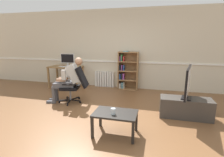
% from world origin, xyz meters
% --- Properties ---
extents(ground_plane, '(18.00, 18.00, 0.00)m').
position_xyz_m(ground_plane, '(0.00, 0.00, 0.00)').
color(ground_plane, brown).
extents(back_wall, '(12.00, 0.13, 2.70)m').
position_xyz_m(back_wall, '(0.00, 2.65, 1.35)').
color(back_wall, beige).
rests_on(back_wall, ground_plane).
extents(computer_desk, '(1.14, 0.63, 0.76)m').
position_xyz_m(computer_desk, '(-1.90, 2.15, 0.64)').
color(computer_desk, olive).
rests_on(computer_desk, ground_plane).
extents(imac_monitor, '(0.52, 0.14, 0.44)m').
position_xyz_m(imac_monitor, '(-1.85, 2.23, 1.01)').
color(imac_monitor, silver).
rests_on(imac_monitor, computer_desk).
extents(keyboard, '(0.40, 0.12, 0.02)m').
position_xyz_m(keyboard, '(-1.85, 2.01, 0.77)').
color(keyboard, silver).
rests_on(keyboard, computer_desk).
extents(computer_mouse, '(0.06, 0.10, 0.03)m').
position_xyz_m(computer_mouse, '(-1.57, 2.03, 0.77)').
color(computer_mouse, white).
rests_on(computer_mouse, computer_desk).
extents(bookshelf, '(0.67, 0.29, 1.31)m').
position_xyz_m(bookshelf, '(0.26, 2.44, 0.63)').
color(bookshelf, olive).
rests_on(bookshelf, ground_plane).
extents(radiator, '(0.70, 0.08, 0.56)m').
position_xyz_m(radiator, '(-0.58, 2.54, 0.28)').
color(radiator, white).
rests_on(radiator, ground_plane).
extents(office_chair, '(0.81, 0.64, 0.97)m').
position_xyz_m(office_chair, '(-0.84, 0.77, 0.52)').
color(office_chair, black).
rests_on(office_chair, ground_plane).
extents(person_seated, '(1.01, 0.50, 1.22)m').
position_xyz_m(person_seated, '(-1.02, 0.73, 0.65)').
color(person_seated, '#4C4C51').
rests_on(person_seated, ground_plane).
extents(tv_stand, '(1.08, 0.43, 0.43)m').
position_xyz_m(tv_stand, '(1.90, 0.51, 0.22)').
color(tv_stand, '#3D3833').
rests_on(tv_stand, ground_plane).
extents(tv_screen, '(0.26, 1.00, 0.68)m').
position_xyz_m(tv_screen, '(1.90, 0.51, 0.79)').
color(tv_screen, black).
rests_on(tv_screen, tv_stand).
extents(coffee_table, '(0.76, 0.51, 0.41)m').
position_xyz_m(coffee_table, '(0.59, -0.58, 0.36)').
color(coffee_table, black).
rests_on(coffee_table, ground_plane).
extents(drinking_glass, '(0.08, 0.08, 0.11)m').
position_xyz_m(drinking_glass, '(0.57, -0.66, 0.47)').
color(drinking_glass, silver).
rests_on(drinking_glass, coffee_table).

